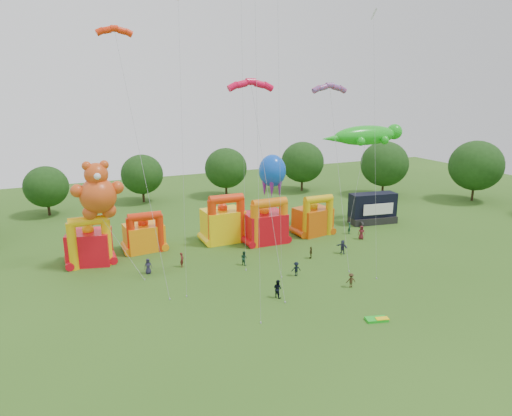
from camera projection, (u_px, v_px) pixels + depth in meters
name	position (u px, v px, depth m)	size (l,w,h in m)	color
ground	(361.00, 337.00, 39.63)	(160.00, 160.00, 0.00)	#2E5417
tree_ring	(349.00, 270.00, 38.10)	(120.89, 122.96, 12.07)	#352314
bouncy_castle_0	(90.00, 245.00, 55.55)	(5.81, 5.09, 6.34)	red
bouncy_castle_1	(144.00, 235.00, 60.18)	(5.12, 4.26, 5.50)	orange
bouncy_castle_2	(224.00, 223.00, 63.62)	(5.46, 4.42, 7.02)	yellow
bouncy_castle_3	(265.00, 225.00, 63.27)	(5.64, 4.58, 6.58)	red
bouncy_castle_4	(314.00, 219.00, 66.94)	(5.56, 4.78, 6.07)	#D0540B
stage_trailer	(373.00, 209.00, 72.35)	(7.75, 3.83, 4.87)	black
teddy_bear_kite	(112.00, 224.00, 52.65)	(6.74, 8.37, 12.99)	#CF4717
gecko_kite	(361.00, 162.00, 69.55)	(14.55, 5.27, 15.52)	green
octopus_kite	(273.00, 183.00, 64.46)	(3.85, 5.68, 11.97)	blue
parafoil_kites	(226.00, 169.00, 49.62)	(29.00, 16.25, 27.92)	#EB0B3A
diamond_kites	(267.00, 128.00, 48.22)	(23.50, 18.70, 41.43)	red
folded_kite_bundle	(377.00, 319.00, 42.36)	(2.19, 1.49, 0.31)	green
spectator_0	(148.00, 266.00, 52.87)	(0.90, 0.58, 1.84)	#28253D
spectator_1	(182.00, 260.00, 54.86)	(0.66, 0.43, 1.81)	#571B18
spectator_2	(244.00, 258.00, 55.49)	(0.85, 0.66, 1.75)	#19402C
spectator_3	(296.00, 269.00, 52.28)	(1.08, 0.62, 1.68)	black
spectator_4	(311.00, 252.00, 57.63)	(0.91, 0.38, 1.55)	#3F3719
spectator_5	(342.00, 247.00, 59.24)	(1.71, 0.54, 1.84)	#282A43
spectator_6	(361.00, 233.00, 64.86)	(0.96, 0.63, 1.97)	#57191E
spectator_7	(349.00, 228.00, 67.27)	(0.64, 0.42, 1.76)	#173A2B
spectator_8	(278.00, 289.00, 46.87)	(0.94, 0.73, 1.93)	black
spectator_9	(351.00, 280.00, 49.28)	(1.04, 0.60, 1.61)	#372816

